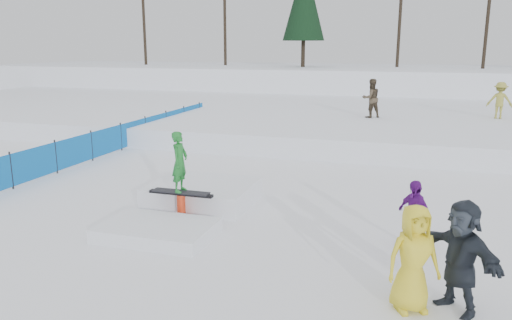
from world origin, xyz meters
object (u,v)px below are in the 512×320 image
(walker_olive, at_px, (371,98))
(spectator_dark, at_px, (460,256))
(safety_fence, at_px, (121,137))
(spectator_purple, at_px, (413,215))
(spectator_yellow, at_px, (413,258))
(walker_ygreen, at_px, (500,100))
(jib_rail_feature, at_px, (192,200))

(walker_olive, relative_size, spectator_dark, 0.99)
(safety_fence, distance_m, spectator_purple, 12.92)
(spectator_purple, distance_m, spectator_yellow, 2.51)
(walker_ygreen, distance_m, spectator_purple, 15.19)
(spectator_yellow, bearing_deg, walker_olive, 72.16)
(walker_ygreen, xyz_separation_m, spectator_purple, (-3.58, -14.73, -0.90))
(spectator_purple, xyz_separation_m, spectator_dark, (0.69, -2.31, 0.18))
(walker_olive, bearing_deg, spectator_yellow, 64.35)
(spectator_dark, bearing_deg, walker_ygreen, 125.28)
(walker_olive, distance_m, spectator_purple, 13.49)
(spectator_dark, distance_m, jib_rail_feature, 6.72)
(safety_fence, relative_size, spectator_yellow, 9.35)
(safety_fence, bearing_deg, spectator_purple, -31.62)
(walker_ygreen, relative_size, spectator_dark, 0.92)
(safety_fence, xyz_separation_m, jib_rail_feature, (5.75, -5.98, -0.25))
(spectator_purple, xyz_separation_m, jib_rail_feature, (-5.25, 0.79, -0.42))
(spectator_dark, bearing_deg, jib_rail_feature, -162.72)
(safety_fence, distance_m, walker_ygreen, 16.65)
(spectator_purple, relative_size, spectator_dark, 0.80)
(walker_olive, xyz_separation_m, spectator_dark, (2.67, -15.62, -0.79))
(walker_ygreen, height_order, spectator_purple, walker_ygreen)
(walker_olive, xyz_separation_m, walker_ygreen, (5.57, 1.43, -0.06))
(safety_fence, distance_m, jib_rail_feature, 8.30)
(walker_ygreen, height_order, jib_rail_feature, walker_ygreen)
(walker_olive, relative_size, jib_rail_feature, 0.40)
(walker_olive, height_order, spectator_purple, walker_olive)
(walker_olive, relative_size, walker_ygreen, 1.07)
(walker_ygreen, height_order, spectator_yellow, walker_ygreen)
(walker_olive, xyz_separation_m, spectator_yellow, (1.98, -15.82, -0.83))
(safety_fence, bearing_deg, spectator_dark, -37.87)
(walker_olive, distance_m, walker_ygreen, 5.75)
(walker_ygreen, xyz_separation_m, spectator_dark, (-2.90, -17.05, -0.73))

